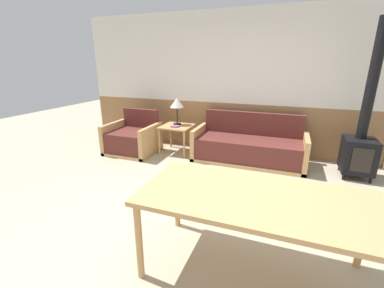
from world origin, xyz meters
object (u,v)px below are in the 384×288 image
side_table (177,130)px  table_lamp (177,104)px  wood_stove (361,138)px  armchair (133,140)px  dining_table (257,204)px  couch (248,147)px

side_table → table_lamp: size_ratio=1.10×
side_table → table_lamp: (-0.03, 0.10, 0.51)m
wood_stove → table_lamp: bearing=177.0°
table_lamp → wood_stove: size_ratio=0.23×
table_lamp → armchair: bearing=-152.3°
armchair → wood_stove: wood_stove is taller
side_table → armchair: bearing=-159.2°
side_table → dining_table: dining_table is taller
couch → wood_stove: (1.71, -0.06, 0.38)m
dining_table → wood_stove: wood_stove is taller
dining_table → wood_stove: (1.26, 2.59, -0.04)m
dining_table → wood_stove: bearing=64.1°
table_lamp → wood_stove: (3.18, -0.17, -0.34)m
armchair → side_table: 0.92m
wood_stove → armchair: bearing=-176.4°
side_table → wood_stove: (3.14, -0.06, 0.17)m
dining_table → wood_stove: 2.88m
armchair → side_table: size_ratio=1.61×
table_lamp → wood_stove: wood_stove is taller
dining_table → table_lamp: bearing=124.8°
armchair → dining_table: size_ratio=0.50×
table_lamp → side_table: bearing=-72.2°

